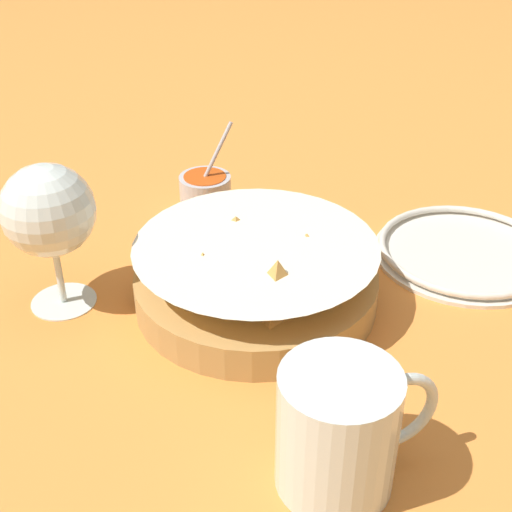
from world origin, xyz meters
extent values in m
plane|color=orange|center=(0.00, 0.00, 0.00)|extent=(4.00, 4.00, 0.00)
cylinder|color=#B2894C|center=(-0.01, 0.02, 0.02)|extent=(0.25, 0.25, 0.04)
cone|color=#EDE5C6|center=(-0.01, 0.02, 0.04)|extent=(0.25, 0.25, 0.07)
cylinder|color=#3D842D|center=(-0.01, 0.02, 0.02)|extent=(0.19, 0.19, 0.01)
pyramid|color=#CC8E42|center=(0.05, 0.01, 0.05)|extent=(0.08, 0.09, 0.05)
pyramid|color=#CC8E42|center=(-0.01, 0.07, 0.05)|extent=(0.09, 0.08, 0.05)
pyramid|color=#CC8E42|center=(-0.06, 0.02, 0.05)|extent=(0.05, 0.06, 0.05)
pyramid|color=#CC8E42|center=(0.00, -0.04, 0.05)|extent=(0.09, 0.09, 0.06)
cylinder|color=#B7B7BC|center=(0.01, 0.23, 0.02)|extent=(0.07, 0.07, 0.04)
cylinder|color=#CC4C14|center=(0.01, 0.23, 0.03)|extent=(0.05, 0.05, 0.03)
cylinder|color=#B7B7BC|center=(0.02, 0.23, 0.06)|extent=(0.05, 0.01, 0.10)
cylinder|color=silver|center=(-0.19, 0.09, 0.00)|extent=(0.07, 0.07, 0.00)
cylinder|color=silver|center=(-0.19, 0.09, 0.04)|extent=(0.01, 0.01, 0.07)
sphere|color=silver|center=(-0.19, 0.09, 0.11)|extent=(0.09, 0.09, 0.09)
sphere|color=#DBD17A|center=(-0.19, 0.09, 0.10)|extent=(0.06, 0.06, 0.06)
cylinder|color=silver|center=(-0.03, -0.22, 0.05)|extent=(0.09, 0.09, 0.10)
cylinder|color=orange|center=(-0.03, -0.22, 0.04)|extent=(0.07, 0.07, 0.07)
torus|color=silver|center=(0.02, -0.22, 0.05)|extent=(0.07, 0.01, 0.07)
cylinder|color=silver|center=(0.25, 0.01, 0.00)|extent=(0.20, 0.20, 0.01)
torus|color=silver|center=(0.25, 0.01, 0.01)|extent=(0.20, 0.20, 0.01)
camera|label=1|loc=(-0.22, -0.54, 0.44)|focal=50.00mm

